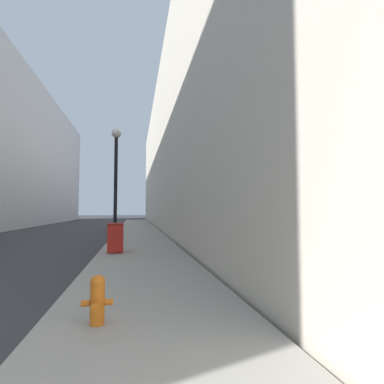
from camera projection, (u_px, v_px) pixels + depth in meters
sidewalk_right at (139, 235)px, 20.64m from camera, size 3.31×60.00×0.15m
building_right_stone at (216, 154)px, 30.37m from camera, size 12.00×60.00×14.89m
fire_hydrant at (97, 298)px, 4.28m from camera, size 0.44×0.33×0.70m
trash_bin at (116, 237)px, 11.50m from camera, size 0.58×0.72×1.12m
lamppost at (116, 173)px, 14.29m from camera, size 0.47×0.47×5.55m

